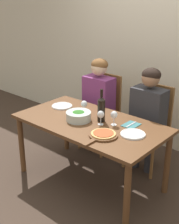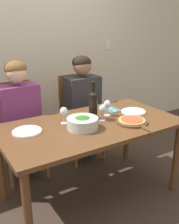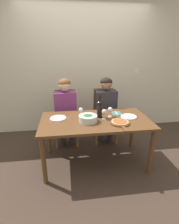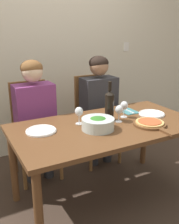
# 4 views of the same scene
# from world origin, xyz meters

# --- Properties ---
(ground_plane) EXTENTS (40.00, 40.00, 0.00)m
(ground_plane) POSITION_xyz_m (0.00, 0.00, 0.00)
(ground_plane) COLOR #3D2D23
(back_wall) EXTENTS (10.00, 0.06, 2.70)m
(back_wall) POSITION_xyz_m (0.00, 1.31, 1.35)
(back_wall) COLOR beige
(back_wall) RESTS_ON ground
(dining_table) EXTENTS (1.59, 0.85, 0.73)m
(dining_table) POSITION_xyz_m (0.00, 0.00, 0.65)
(dining_table) COLOR brown
(dining_table) RESTS_ON ground
(chair_left) EXTENTS (0.42, 0.42, 0.99)m
(chair_left) POSITION_xyz_m (-0.42, 0.76, 0.52)
(chair_left) COLOR brown
(chair_left) RESTS_ON ground
(chair_right) EXTENTS (0.42, 0.42, 0.99)m
(chair_right) POSITION_xyz_m (0.30, 0.76, 0.52)
(chair_right) COLOR brown
(chair_right) RESTS_ON ground
(person_woman) EXTENTS (0.47, 0.51, 1.22)m
(person_woman) POSITION_xyz_m (-0.42, 0.64, 0.74)
(person_woman) COLOR #28282D
(person_woman) RESTS_ON ground
(person_man) EXTENTS (0.47, 0.51, 1.22)m
(person_man) POSITION_xyz_m (0.30, 0.64, 0.74)
(person_man) COLOR #28282D
(person_man) RESTS_ON ground
(wine_bottle) EXTENTS (0.08, 0.08, 0.35)m
(wine_bottle) POSITION_xyz_m (0.08, 0.09, 0.87)
(wine_bottle) COLOR black
(wine_bottle) RESTS_ON dining_table
(broccoli_bowl) EXTENTS (0.26, 0.26, 0.10)m
(broccoli_bowl) POSITION_xyz_m (-0.12, -0.05, 0.78)
(broccoli_bowl) COLOR silver
(broccoli_bowl) RESTS_ON dining_table
(dinner_plate_left) EXTENTS (0.24, 0.24, 0.02)m
(dinner_plate_left) POSITION_xyz_m (-0.54, 0.11, 0.74)
(dinner_plate_left) COLOR white
(dinner_plate_left) RESTS_ON dining_table
(dinner_plate_right) EXTENTS (0.24, 0.24, 0.02)m
(dinner_plate_right) POSITION_xyz_m (0.51, 0.03, 0.74)
(dinner_plate_right) COLOR white
(dinner_plate_right) RESTS_ON dining_table
(pizza_on_board) EXTENTS (0.28, 0.42, 0.04)m
(pizza_on_board) POSITION_xyz_m (0.31, -0.19, 0.74)
(pizza_on_board) COLOR brown
(pizza_on_board) RESTS_ON dining_table
(wine_glass_left) EXTENTS (0.07, 0.07, 0.15)m
(wine_glass_left) POSITION_xyz_m (-0.20, 0.13, 0.83)
(wine_glass_left) COLOR silver
(wine_glass_left) RESTS_ON dining_table
(wine_glass_right) EXTENTS (0.07, 0.07, 0.15)m
(wine_glass_right) POSITION_xyz_m (0.24, 0.09, 0.83)
(wine_glass_right) COLOR silver
(wine_glass_right) RESTS_ON dining_table
(wine_glass_centre) EXTENTS (0.07, 0.07, 0.15)m
(wine_glass_centre) POSITION_xyz_m (0.13, 0.01, 0.83)
(wine_glass_centre) COLOR silver
(wine_glass_centre) RESTS_ON dining_table
(fork_on_napkin) EXTENTS (0.14, 0.18, 0.01)m
(fork_on_napkin) POSITION_xyz_m (0.37, 0.20, 0.73)
(fork_on_napkin) COLOR #387075
(fork_on_napkin) RESTS_ON dining_table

